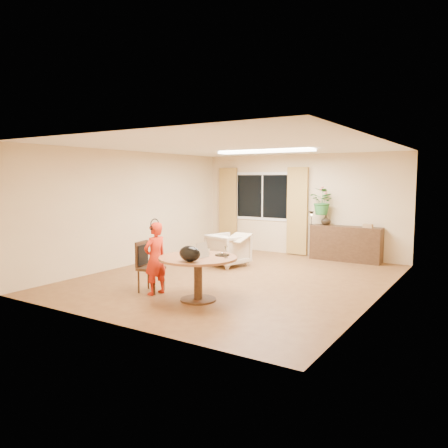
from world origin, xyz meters
name	(u,v)px	position (x,y,z in m)	size (l,w,h in m)	color
floor	(236,278)	(0.00, 0.00, 0.00)	(6.50, 6.50, 0.00)	brown
ceiling	(237,146)	(0.00, 0.00, 2.60)	(6.50, 6.50, 0.00)	white
wall_back	(301,205)	(0.00, 3.25, 1.30)	(5.50, 5.50, 0.00)	tan
wall_left	(134,208)	(-2.75, 0.00, 1.30)	(6.50, 6.50, 0.00)	tan
wall_right	(382,221)	(2.75, 0.00, 1.30)	(6.50, 6.50, 0.00)	tan
window	(262,196)	(-1.10, 3.23, 1.50)	(1.70, 0.03, 1.30)	white
curtain_left	(228,208)	(-2.15, 3.15, 1.15)	(0.55, 0.08, 2.25)	brown
curtain_right	(297,211)	(-0.05, 3.15, 1.15)	(0.55, 0.08, 2.25)	brown
ceiling_panel	(265,151)	(0.00, 1.20, 2.57)	(2.20, 0.35, 0.05)	white
dining_table	(198,266)	(0.28, -1.68, 0.57)	(1.27, 1.27, 0.72)	brown
dining_chair	(151,267)	(-0.73, -1.68, 0.44)	(0.43, 0.39, 0.89)	black
child	(155,258)	(-0.57, -1.76, 0.62)	(0.30, 0.45, 1.24)	red
laptop	(194,249)	(0.22, -1.70, 0.85)	(0.38, 0.26, 0.26)	#B7B7BC
tumbler	(208,251)	(0.28, -1.40, 0.78)	(0.08, 0.08, 0.11)	white
wine_glass	(226,252)	(0.72, -1.53, 0.82)	(0.07, 0.07, 0.20)	white
pot_lid	(222,254)	(0.55, -1.38, 0.74)	(0.23, 0.23, 0.04)	white
handbag	(190,254)	(0.42, -2.08, 0.84)	(0.37, 0.21, 0.25)	black
armchair	(228,250)	(-0.82, 1.02, 0.37)	(0.78, 0.80, 0.73)	beige
throw	(238,234)	(-0.53, 0.98, 0.75)	(0.45, 0.55, 0.03)	beige
sideboard	(346,244)	(1.28, 3.01, 0.42)	(1.68, 0.41, 0.84)	black
vase	(326,220)	(0.77, 3.01, 0.96)	(0.24, 0.24, 0.25)	black
bouquet	(323,202)	(0.68, 3.01, 1.42)	(0.59, 0.51, 0.66)	#296E2D
book_stack	(368,226)	(1.78, 3.01, 0.88)	(0.22, 0.16, 0.09)	#966F4C
desk_lamp	(311,218)	(0.41, 2.96, 1.01)	(0.14, 0.14, 0.35)	black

